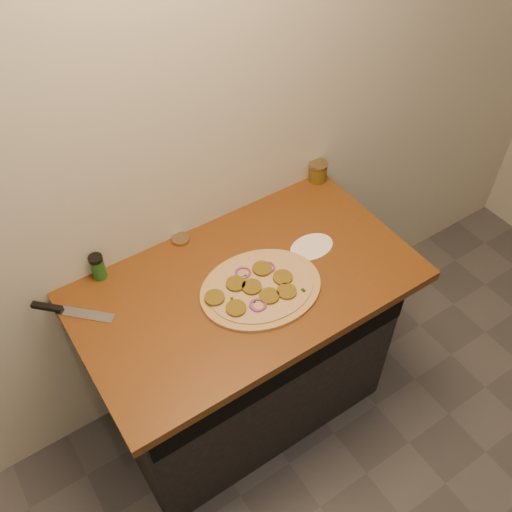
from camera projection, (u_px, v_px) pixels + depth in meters
cabinet at (243, 350)px, 2.35m from camera, size 1.10×0.60×0.86m
countertop at (246, 285)px, 2.01m from camera, size 1.20×0.70×0.04m
pizza at (260, 288)px, 1.96m from camera, size 0.47×0.47×0.03m
chefs_knife at (65, 310)px, 1.90m from camera, size 0.22×0.22×0.02m
mason_jar_lid at (181, 239)px, 2.12m from camera, size 0.09×0.09×0.01m
salsa_jar at (318, 172)px, 2.34m from camera, size 0.08×0.08×0.08m
spice_shaker at (98, 267)px, 1.97m from camera, size 0.05×0.05×0.10m
flour_spill at (312, 247)px, 2.11m from camera, size 0.18×0.18×0.00m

